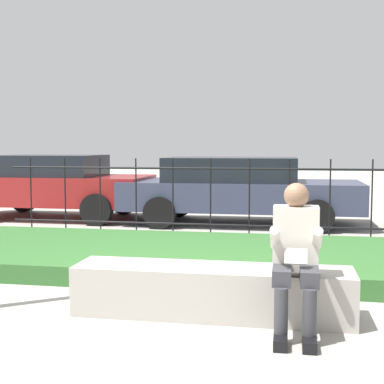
{
  "coord_description": "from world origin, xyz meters",
  "views": [
    {
      "loc": [
        0.93,
        -4.79,
        1.57
      ],
      "look_at": [
        -0.11,
        1.0,
        1.06
      ],
      "focal_mm": 50.0,
      "sensor_mm": 36.0,
      "label": 1
    }
  ],
  "objects_px": {
    "stone_bench": "(212,294)",
    "person_seated_reader": "(296,252)",
    "car_parked_left": "(55,184)",
    "car_parked_center": "(238,188)"
  },
  "relations": [
    {
      "from": "stone_bench",
      "to": "person_seated_reader",
      "type": "bearing_deg",
      "value": -22.84
    },
    {
      "from": "stone_bench",
      "to": "person_seated_reader",
      "type": "xyz_separation_m",
      "value": [
        0.75,
        -0.31,
        0.48
      ]
    },
    {
      "from": "person_seated_reader",
      "to": "car_parked_left",
      "type": "relative_size",
      "value": 0.31
    },
    {
      "from": "stone_bench",
      "to": "car_parked_left",
      "type": "relative_size",
      "value": 0.64
    },
    {
      "from": "car_parked_center",
      "to": "stone_bench",
      "type": "bearing_deg",
      "value": -86.92
    },
    {
      "from": "car_parked_left",
      "to": "car_parked_center",
      "type": "distance_m",
      "value": 4.01
    },
    {
      "from": "person_seated_reader",
      "to": "car_parked_left",
      "type": "height_order",
      "value": "car_parked_left"
    },
    {
      "from": "stone_bench",
      "to": "car_parked_center",
      "type": "bearing_deg",
      "value": 92.99
    },
    {
      "from": "stone_bench",
      "to": "car_parked_left",
      "type": "bearing_deg",
      "value": 125.48
    },
    {
      "from": "stone_bench",
      "to": "car_parked_center",
      "type": "height_order",
      "value": "car_parked_center"
    }
  ]
}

